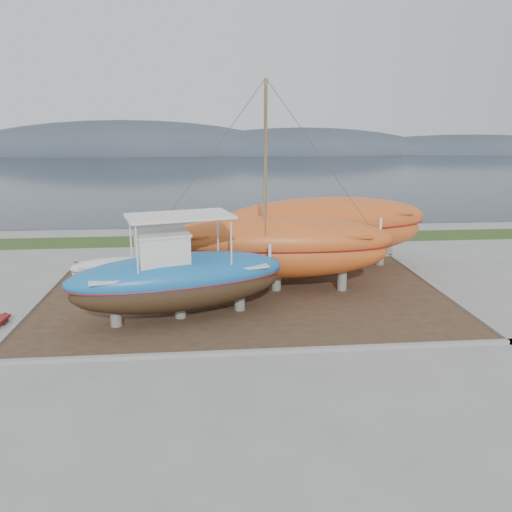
{
  "coord_description": "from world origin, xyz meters",
  "views": [
    {
      "loc": [
        -1.5,
        -17.64,
        7.56
      ],
      "look_at": [
        0.51,
        4.0,
        1.86
      ],
      "focal_mm": 35.0,
      "sensor_mm": 36.0,
      "label": 1
    }
  ],
  "objects_px": {
    "orange_sailboat": "(277,190)",
    "orange_bare_hull": "(325,234)",
    "blue_caique": "(179,268)",
    "white_dinghy": "(116,272)"
  },
  "relations": [
    {
      "from": "white_dinghy",
      "to": "orange_sailboat",
      "type": "xyz_separation_m",
      "value": [
        7.61,
        -1.55,
        4.08
      ]
    },
    {
      "from": "orange_sailboat",
      "to": "orange_bare_hull",
      "type": "height_order",
      "value": "orange_sailboat"
    },
    {
      "from": "blue_caique",
      "to": "orange_sailboat",
      "type": "bearing_deg",
      "value": 20.78
    },
    {
      "from": "blue_caique",
      "to": "orange_sailboat",
      "type": "xyz_separation_m",
      "value": [
        4.3,
        3.09,
        2.63
      ]
    },
    {
      "from": "orange_bare_hull",
      "to": "orange_sailboat",
      "type": "bearing_deg",
      "value": -139.87
    },
    {
      "from": "blue_caique",
      "to": "orange_bare_hull",
      "type": "relative_size",
      "value": 0.76
    },
    {
      "from": "white_dinghy",
      "to": "orange_sailboat",
      "type": "bearing_deg",
      "value": -20.45
    },
    {
      "from": "white_dinghy",
      "to": "orange_bare_hull",
      "type": "distance_m",
      "value": 10.9
    },
    {
      "from": "orange_sailboat",
      "to": "blue_caique",
      "type": "bearing_deg",
      "value": -139.11
    },
    {
      "from": "orange_sailboat",
      "to": "orange_bare_hull",
      "type": "distance_m",
      "value": 5.39
    }
  ]
}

